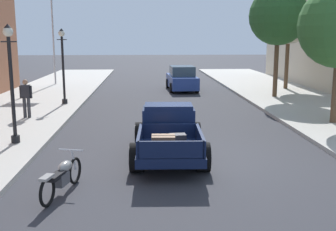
{
  "coord_description": "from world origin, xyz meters",
  "views": [
    {
      "loc": [
        -1.18,
        -12.12,
        3.61
      ],
      "look_at": [
        -0.44,
        1.47,
        1.0
      ],
      "focal_mm": 44.32,
      "sensor_mm": 36.0,
      "label": 1
    }
  ],
  "objects_px": {
    "pedestrian_sidewalk_left": "(26,96)",
    "car_background_blue": "(182,79)",
    "street_tree_second": "(278,16)",
    "hotrod_truck_navy": "(168,131)",
    "street_tree_third": "(289,20)",
    "street_lamp_near": "(11,75)",
    "street_lamp_far": "(63,61)",
    "flagpole": "(55,5)",
    "motorcycle_parked": "(62,176)"
  },
  "relations": [
    {
      "from": "car_background_blue",
      "to": "street_tree_third",
      "type": "distance_m",
      "value": 8.01
    },
    {
      "from": "pedestrian_sidewalk_left",
      "to": "street_tree_second",
      "type": "distance_m",
      "value": 14.34
    },
    {
      "from": "hotrod_truck_navy",
      "to": "street_lamp_near",
      "type": "relative_size",
      "value": 1.3
    },
    {
      "from": "car_background_blue",
      "to": "pedestrian_sidewalk_left",
      "type": "bearing_deg",
      "value": -127.37
    },
    {
      "from": "street_lamp_near",
      "to": "street_lamp_far",
      "type": "bearing_deg",
      "value": 89.36
    },
    {
      "from": "motorcycle_parked",
      "to": "street_tree_second",
      "type": "bearing_deg",
      "value": 56.64
    },
    {
      "from": "hotrod_truck_navy",
      "to": "street_lamp_near",
      "type": "bearing_deg",
      "value": 166.42
    },
    {
      "from": "hotrod_truck_navy",
      "to": "motorcycle_parked",
      "type": "relative_size",
      "value": 2.41
    },
    {
      "from": "street_lamp_far",
      "to": "flagpole",
      "type": "relative_size",
      "value": 0.42
    },
    {
      "from": "hotrod_truck_navy",
      "to": "street_tree_third",
      "type": "height_order",
      "value": "street_tree_third"
    },
    {
      "from": "flagpole",
      "to": "street_lamp_near",
      "type": "bearing_deg",
      "value": -83.12
    },
    {
      "from": "car_background_blue",
      "to": "street_lamp_far",
      "type": "distance_m",
      "value": 9.25
    },
    {
      "from": "car_background_blue",
      "to": "street_lamp_far",
      "type": "relative_size",
      "value": 1.14
    },
    {
      "from": "street_lamp_near",
      "to": "car_background_blue",
      "type": "bearing_deg",
      "value": 64.64
    },
    {
      "from": "street_tree_third",
      "to": "street_tree_second",
      "type": "bearing_deg",
      "value": -117.21
    },
    {
      "from": "flagpole",
      "to": "street_tree_third",
      "type": "relative_size",
      "value": 1.49
    },
    {
      "from": "motorcycle_parked",
      "to": "street_lamp_far",
      "type": "bearing_deg",
      "value": 100.41
    },
    {
      "from": "car_background_blue",
      "to": "street_tree_third",
      "type": "bearing_deg",
      "value": -4.03
    },
    {
      "from": "pedestrian_sidewalk_left",
      "to": "car_background_blue",
      "type": "bearing_deg",
      "value": 52.63
    },
    {
      "from": "street_tree_second",
      "to": "street_tree_third",
      "type": "height_order",
      "value": "street_tree_second"
    },
    {
      "from": "car_background_blue",
      "to": "street_tree_second",
      "type": "xyz_separation_m",
      "value": [
        5.07,
        -4.2,
        3.95
      ]
    },
    {
      "from": "street_lamp_far",
      "to": "street_lamp_near",
      "type": "bearing_deg",
      "value": -90.64
    },
    {
      "from": "pedestrian_sidewalk_left",
      "to": "street_lamp_far",
      "type": "height_order",
      "value": "street_lamp_far"
    },
    {
      "from": "street_lamp_near",
      "to": "pedestrian_sidewalk_left",
      "type": "bearing_deg",
      "value": 100.62
    },
    {
      "from": "flagpole",
      "to": "pedestrian_sidewalk_left",
      "type": "bearing_deg",
      "value": -84.4
    },
    {
      "from": "hotrod_truck_navy",
      "to": "street_lamp_far",
      "type": "xyz_separation_m",
      "value": [
        -4.9,
        9.26,
        1.63
      ]
    },
    {
      "from": "hotrod_truck_navy",
      "to": "motorcycle_parked",
      "type": "xyz_separation_m",
      "value": [
        -2.63,
        -3.11,
        -0.31
      ]
    },
    {
      "from": "car_background_blue",
      "to": "pedestrian_sidewalk_left",
      "type": "relative_size",
      "value": 2.65
    },
    {
      "from": "street_tree_third",
      "to": "flagpole",
      "type": "bearing_deg",
      "value": 167.65
    },
    {
      "from": "hotrod_truck_navy",
      "to": "street_tree_second",
      "type": "distance_m",
      "value": 13.76
    },
    {
      "from": "motorcycle_parked",
      "to": "pedestrian_sidewalk_left",
      "type": "relative_size",
      "value": 1.26
    },
    {
      "from": "street_tree_second",
      "to": "hotrod_truck_navy",
      "type": "bearing_deg",
      "value": -121.22
    },
    {
      "from": "car_background_blue",
      "to": "hotrod_truck_navy",
      "type": "bearing_deg",
      "value": -96.5
    },
    {
      "from": "street_lamp_near",
      "to": "street_tree_second",
      "type": "height_order",
      "value": "street_tree_second"
    },
    {
      "from": "flagpole",
      "to": "car_background_blue",
      "type": "bearing_deg",
      "value": -18.58
    },
    {
      "from": "street_lamp_near",
      "to": "street_tree_third",
      "type": "relative_size",
      "value": 0.63
    },
    {
      "from": "hotrod_truck_navy",
      "to": "car_background_blue",
      "type": "distance_m",
      "value": 15.56
    },
    {
      "from": "street_tree_third",
      "to": "car_background_blue",
      "type": "bearing_deg",
      "value": 175.97
    },
    {
      "from": "pedestrian_sidewalk_left",
      "to": "street_lamp_far",
      "type": "relative_size",
      "value": 0.43
    },
    {
      "from": "motorcycle_parked",
      "to": "street_lamp_far",
      "type": "distance_m",
      "value": 12.72
    },
    {
      "from": "pedestrian_sidewalk_left",
      "to": "street_tree_third",
      "type": "bearing_deg",
      "value": 32.94
    },
    {
      "from": "street_lamp_far",
      "to": "street_tree_third",
      "type": "height_order",
      "value": "street_tree_third"
    },
    {
      "from": "motorcycle_parked",
      "to": "flagpole",
      "type": "distance_m",
      "value": 22.63
    },
    {
      "from": "car_background_blue",
      "to": "street_lamp_far",
      "type": "bearing_deg",
      "value": -137.06
    },
    {
      "from": "hotrod_truck_navy",
      "to": "street_tree_second",
      "type": "xyz_separation_m",
      "value": [
        6.83,
        11.27,
        3.96
      ]
    },
    {
      "from": "hotrod_truck_navy",
      "to": "street_lamp_near",
      "type": "xyz_separation_m",
      "value": [
        -4.99,
        1.21,
        1.63
      ]
    },
    {
      "from": "flagpole",
      "to": "street_tree_third",
      "type": "bearing_deg",
      "value": -12.35
    },
    {
      "from": "motorcycle_parked",
      "to": "street_tree_second",
      "type": "relative_size",
      "value": 0.33
    },
    {
      "from": "flagpole",
      "to": "street_tree_second",
      "type": "height_order",
      "value": "flagpole"
    },
    {
      "from": "motorcycle_parked",
      "to": "street_lamp_near",
      "type": "xyz_separation_m",
      "value": [
        -2.36,
        4.31,
        1.94
      ]
    }
  ]
}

